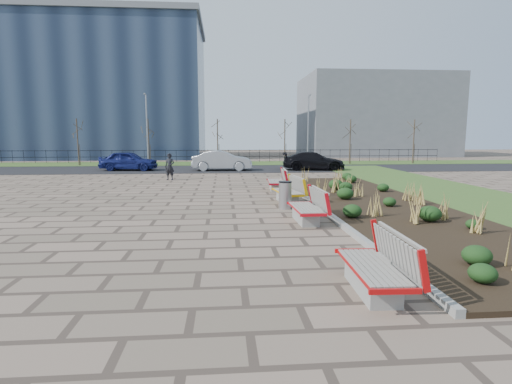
{
  "coord_description": "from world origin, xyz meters",
  "views": [
    {
      "loc": [
        0.5,
        -9.22,
        2.67
      ],
      "look_at": [
        1.5,
        3.0,
        0.9
      ],
      "focal_mm": 28.0,
      "sensor_mm": 36.0,
      "label": 1
    }
  ],
  "objects": [
    {
      "name": "grass_verge_far",
      "position": [
        0.0,
        28.0,
        0.02
      ],
      "size": [
        80.0,
        5.0,
        0.04
      ],
      "primitive_type": "cube",
      "color": "#33511E",
      "rests_on": "ground"
    },
    {
      "name": "railing_fence",
      "position": [
        0.0,
        29.5,
        0.64
      ],
      "size": [
        44.0,
        0.1,
        1.2
      ],
      "primitive_type": null,
      "color": "black",
      "rests_on": "grass_verge_far"
    },
    {
      "name": "ground",
      "position": [
        0.0,
        0.0,
        0.0
      ],
      "size": [
        120.0,
        120.0,
        0.0
      ],
      "primitive_type": "plane",
      "color": "#796353",
      "rests_on": "ground"
    },
    {
      "name": "car_blue",
      "position": [
        -6.56,
        21.24,
        0.74
      ],
      "size": [
        4.36,
        2.13,
        1.43
      ],
      "primitive_type": "imported",
      "rotation": [
        0.0,
        0.0,
        1.46
      ],
      "color": "navy",
      "rests_on": "road"
    },
    {
      "name": "lamp_west",
      "position": [
        -6.0,
        26.0,
        3.04
      ],
      "size": [
        0.24,
        0.6,
        6.0
      ],
      "primitive_type": null,
      "color": "gray",
      "rests_on": "grass_verge_far"
    },
    {
      "name": "planting_bed",
      "position": [
        6.25,
        5.0,
        0.05
      ],
      "size": [
        4.5,
        18.0,
        0.1
      ],
      "primitive_type": "cube",
      "color": "black",
      "rests_on": "ground"
    },
    {
      "name": "building_glass",
      "position": [
        -22.0,
        40.0,
        7.5
      ],
      "size": [
        40.0,
        14.0,
        15.0
      ],
      "primitive_type": "cube",
      "color": "#192338",
      "rests_on": "ground"
    },
    {
      "name": "tree_e",
      "position": [
        12.0,
        26.5,
        2.04
      ],
      "size": [
        1.4,
        1.4,
        4.0
      ],
      "primitive_type": null,
      "color": "#4C3D2D",
      "rests_on": "grass_verge_far"
    },
    {
      "name": "tree_d",
      "position": [
        6.0,
        26.5,
        2.04
      ],
      "size": [
        1.4,
        1.4,
        4.0
      ],
      "primitive_type": null,
      "color": "#4C3D2D",
      "rests_on": "grass_verge_far"
    },
    {
      "name": "pedestrian",
      "position": [
        -2.68,
        14.67,
        0.79
      ],
      "size": [
        0.66,
        0.53,
        1.58
      ],
      "primitive_type": "imported",
      "rotation": [
        0.0,
        0.0,
        -0.29
      ],
      "color": "black",
      "rests_on": "ground"
    },
    {
      "name": "bench_a",
      "position": [
        3.0,
        -2.88,
        0.5
      ],
      "size": [
        0.98,
        2.13,
        1.0
      ],
      "primitive_type": null,
      "rotation": [
        0.0,
        0.0,
        -0.04
      ],
      "color": "red",
      "rests_on": "ground"
    },
    {
      "name": "litter_bin",
      "position": [
        2.71,
        4.89,
        0.49
      ],
      "size": [
        0.46,
        0.46,
        0.98
      ],
      "primitive_type": "cylinder",
      "color": "#B2B2B7",
      "rests_on": "ground"
    },
    {
      "name": "lamp_east",
      "position": [
        8.0,
        26.0,
        3.04
      ],
      "size": [
        0.24,
        0.6,
        6.0
      ],
      "primitive_type": null,
      "color": "gray",
      "rests_on": "grass_verge_far"
    },
    {
      "name": "tree_c",
      "position": [
        0.0,
        26.5,
        2.04
      ],
      "size": [
        1.4,
        1.4,
        4.0
      ],
      "primitive_type": null,
      "color": "#4C3D2D",
      "rests_on": "grass_verge_far"
    },
    {
      "name": "planting_curb",
      "position": [
        3.92,
        5.0,
        0.07
      ],
      "size": [
        0.16,
        18.0,
        0.15
      ],
      "primitive_type": "cube",
      "color": "gray",
      "rests_on": "ground"
    },
    {
      "name": "road",
      "position": [
        0.0,
        22.0,
        0.01
      ],
      "size": [
        80.0,
        7.0,
        0.02
      ],
      "primitive_type": "cube",
      "color": "black",
      "rests_on": "ground"
    },
    {
      "name": "bench_b",
      "position": [
        3.0,
        2.66,
        0.5
      ],
      "size": [
        0.95,
        2.12,
        1.0
      ],
      "primitive_type": null,
      "rotation": [
        0.0,
        0.0,
        0.02
      ],
      "color": "red",
      "rests_on": "ground"
    },
    {
      "name": "bench_c",
      "position": [
        3.0,
        6.2,
        0.5
      ],
      "size": [
        1.12,
        2.18,
        1.0
      ],
      "primitive_type": null,
      "rotation": [
        0.0,
        0.0,
        0.11
      ],
      "color": "#FFB60D",
      "rests_on": "ground"
    },
    {
      "name": "building_grey",
      "position": [
        20.0,
        42.0,
        5.0
      ],
      "size": [
        18.0,
        12.0,
        10.0
      ],
      "primitive_type": "cube",
      "color": "slate",
      "rests_on": "ground"
    },
    {
      "name": "car_black",
      "position": [
        7.28,
        20.47,
        0.7
      ],
      "size": [
        4.87,
        2.48,
        1.35
      ],
      "primitive_type": "imported",
      "rotation": [
        0.0,
        0.0,
        1.44
      ],
      "color": "black",
      "rests_on": "road"
    },
    {
      "name": "bench_d",
      "position": [
        3.0,
        9.7,
        0.5
      ],
      "size": [
        1.02,
        2.15,
        1.0
      ],
      "primitive_type": null,
      "rotation": [
        0.0,
        0.0,
        -0.06
      ],
      "color": "#A30A16",
      "rests_on": "ground"
    },
    {
      "name": "tree_b",
      "position": [
        -6.0,
        26.5,
        2.04
      ],
      "size": [
        1.4,
        1.4,
        4.0
      ],
      "primitive_type": null,
      "color": "#4C3D2D",
      "rests_on": "grass_verge_far"
    },
    {
      "name": "car_silver",
      "position": [
        0.39,
        20.66,
        0.75
      ],
      "size": [
        4.49,
        1.65,
        1.47
      ],
      "primitive_type": "imported",
      "rotation": [
        0.0,
        0.0,
        1.55
      ],
      "color": "#97999E",
      "rests_on": "road"
    },
    {
      "name": "tree_a",
      "position": [
        -12.0,
        26.5,
        2.04
      ],
      "size": [
        1.4,
        1.4,
        4.0
      ],
      "primitive_type": null,
      "color": "#4C3D2D",
      "rests_on": "grass_verge_far"
    },
    {
      "name": "grass_verge_near",
      "position": [
        11.0,
        5.0,
        0.02
      ],
      "size": [
        5.0,
        38.0,
        0.04
      ],
      "primitive_type": "cube",
      "color": "#33511E",
      "rests_on": "ground"
    },
    {
      "name": "tree_f",
      "position": [
        18.0,
        26.5,
        2.04
      ],
      "size": [
        1.4,
        1.4,
        4.0
      ],
      "primitive_type": null,
      "color": "#4C3D2D",
      "rests_on": "grass_verge_far"
    }
  ]
}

